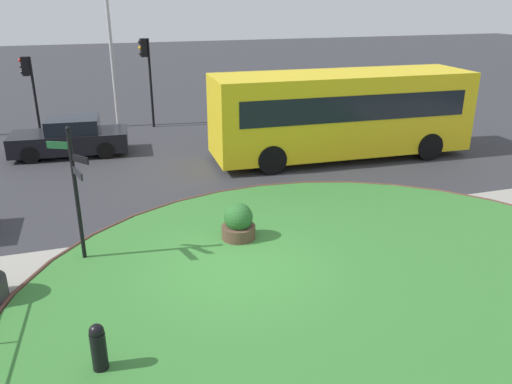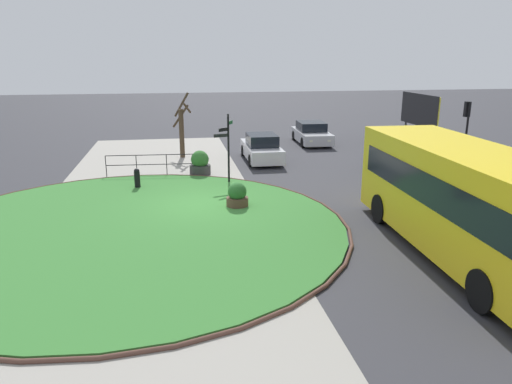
{
  "view_description": "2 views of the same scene",
  "coord_description": "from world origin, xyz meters",
  "px_view_note": "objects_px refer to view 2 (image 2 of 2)",
  "views": [
    {
      "loc": [
        -2.67,
        -9.7,
        5.68
      ],
      "look_at": [
        0.76,
        0.98,
        1.39
      ],
      "focal_mm": 36.2,
      "sensor_mm": 36.0,
      "label": 1
    },
    {
      "loc": [
        17.6,
        -0.94,
        5.54
      ],
      "look_at": [
        1.58,
        1.84,
        0.93
      ],
      "focal_mm": 33.68,
      "sensor_mm": 36.0,
      "label": 2
    }
  ],
  "objects_px": {
    "bollard_foreground": "(137,179)",
    "planter_kerbside": "(200,164)",
    "car_near_lane": "(311,134)",
    "car_trailing": "(261,149)",
    "planter_near_signpost": "(237,197)",
    "car_far_lane": "(411,161)",
    "bus_yellow": "(466,200)",
    "billboard_left": "(419,110)",
    "traffic_light_far": "(467,119)",
    "signpost_directional": "(227,144)",
    "street_tree_bare": "(182,128)"
  },
  "relations": [
    {
      "from": "street_tree_bare",
      "to": "traffic_light_far",
      "type": "bearing_deg",
      "value": 72.96
    },
    {
      "from": "bollard_foreground",
      "to": "street_tree_bare",
      "type": "bearing_deg",
      "value": 162.08
    },
    {
      "from": "car_near_lane",
      "to": "planter_near_signpost",
      "type": "relative_size",
      "value": 4.55
    },
    {
      "from": "street_tree_bare",
      "to": "bus_yellow",
      "type": "bearing_deg",
      "value": 25.79
    },
    {
      "from": "car_near_lane",
      "to": "traffic_light_far",
      "type": "bearing_deg",
      "value": 41.24
    },
    {
      "from": "car_far_lane",
      "to": "billboard_left",
      "type": "height_order",
      "value": "billboard_left"
    },
    {
      "from": "car_far_lane",
      "to": "car_trailing",
      "type": "bearing_deg",
      "value": 61.36
    },
    {
      "from": "bus_yellow",
      "to": "traffic_light_far",
      "type": "relative_size",
      "value": 2.88
    },
    {
      "from": "bus_yellow",
      "to": "car_trailing",
      "type": "bearing_deg",
      "value": -164.61
    },
    {
      "from": "bollard_foreground",
      "to": "planter_kerbside",
      "type": "xyz_separation_m",
      "value": [
        -2.17,
        2.83,
        0.06
      ]
    },
    {
      "from": "car_near_lane",
      "to": "car_trailing",
      "type": "height_order",
      "value": "car_trailing"
    },
    {
      "from": "billboard_left",
      "to": "planter_near_signpost",
      "type": "height_order",
      "value": "billboard_left"
    },
    {
      "from": "car_far_lane",
      "to": "street_tree_bare",
      "type": "bearing_deg",
      "value": 65.71
    },
    {
      "from": "car_far_lane",
      "to": "planter_near_signpost",
      "type": "distance_m",
      "value": 9.88
    },
    {
      "from": "signpost_directional",
      "to": "planter_kerbside",
      "type": "xyz_separation_m",
      "value": [
        -1.96,
        -1.13,
        -1.27
      ]
    },
    {
      "from": "bollard_foreground",
      "to": "planter_kerbside",
      "type": "distance_m",
      "value": 3.56
    },
    {
      "from": "signpost_directional",
      "to": "bollard_foreground",
      "type": "relative_size",
      "value": 3.41
    },
    {
      "from": "billboard_left",
      "to": "planter_kerbside",
      "type": "distance_m",
      "value": 15.93
    },
    {
      "from": "car_trailing",
      "to": "traffic_light_far",
      "type": "bearing_deg",
      "value": -104.71
    },
    {
      "from": "signpost_directional",
      "to": "car_near_lane",
      "type": "height_order",
      "value": "signpost_directional"
    },
    {
      "from": "bollard_foreground",
      "to": "bus_yellow",
      "type": "distance_m",
      "value": 13.18
    },
    {
      "from": "bollard_foreground",
      "to": "billboard_left",
      "type": "bearing_deg",
      "value": 115.84
    },
    {
      "from": "car_far_lane",
      "to": "traffic_light_far",
      "type": "bearing_deg",
      "value": -63.25
    },
    {
      "from": "planter_near_signpost",
      "to": "bollard_foreground",
      "type": "bearing_deg",
      "value": -131.22
    },
    {
      "from": "bus_yellow",
      "to": "billboard_left",
      "type": "height_order",
      "value": "billboard_left"
    },
    {
      "from": "car_far_lane",
      "to": "street_tree_bare",
      "type": "distance_m",
      "value": 12.39
    },
    {
      "from": "bollard_foreground",
      "to": "planter_near_signpost",
      "type": "distance_m",
      "value": 5.16
    },
    {
      "from": "car_near_lane",
      "to": "car_trailing",
      "type": "xyz_separation_m",
      "value": [
        4.81,
        -4.23,
        0.03
      ]
    },
    {
      "from": "car_far_lane",
      "to": "planter_kerbside",
      "type": "relative_size",
      "value": 3.65
    },
    {
      "from": "billboard_left",
      "to": "bollard_foreground",
      "type": "bearing_deg",
      "value": -63.45
    },
    {
      "from": "signpost_directional",
      "to": "traffic_light_far",
      "type": "height_order",
      "value": "traffic_light_far"
    },
    {
      "from": "bus_yellow",
      "to": "traffic_light_far",
      "type": "height_order",
      "value": "traffic_light_far"
    },
    {
      "from": "car_trailing",
      "to": "street_tree_bare",
      "type": "relative_size",
      "value": 1.25
    },
    {
      "from": "billboard_left",
      "to": "planter_kerbside",
      "type": "height_order",
      "value": "billboard_left"
    },
    {
      "from": "car_near_lane",
      "to": "billboard_left",
      "type": "relative_size",
      "value": 0.95
    },
    {
      "from": "planter_near_signpost",
      "to": "planter_kerbside",
      "type": "distance_m",
      "value": 5.67
    },
    {
      "from": "car_near_lane",
      "to": "traffic_light_far",
      "type": "relative_size",
      "value": 1.38
    },
    {
      "from": "signpost_directional",
      "to": "car_far_lane",
      "type": "distance_m",
      "value": 9.06
    },
    {
      "from": "car_near_lane",
      "to": "car_trailing",
      "type": "bearing_deg",
      "value": -38.56
    },
    {
      "from": "planter_kerbside",
      "to": "street_tree_bare",
      "type": "height_order",
      "value": "street_tree_bare"
    },
    {
      "from": "bus_yellow",
      "to": "car_trailing",
      "type": "relative_size",
      "value": 2.11
    },
    {
      "from": "car_trailing",
      "to": "planter_kerbside",
      "type": "bearing_deg",
      "value": 128.14
    },
    {
      "from": "signpost_directional",
      "to": "car_trailing",
      "type": "xyz_separation_m",
      "value": [
        -4.67,
        2.39,
        -1.13
      ]
    },
    {
      "from": "bus_yellow",
      "to": "billboard_left",
      "type": "relative_size",
      "value": 1.99
    },
    {
      "from": "car_near_lane",
      "to": "traffic_light_far",
      "type": "height_order",
      "value": "traffic_light_far"
    },
    {
      "from": "bollard_foreground",
      "to": "traffic_light_far",
      "type": "relative_size",
      "value": 0.28
    },
    {
      "from": "bus_yellow",
      "to": "planter_near_signpost",
      "type": "height_order",
      "value": "bus_yellow"
    },
    {
      "from": "bollard_foreground",
      "to": "billboard_left",
      "type": "relative_size",
      "value": 0.19
    },
    {
      "from": "bollard_foreground",
      "to": "planter_kerbside",
      "type": "bearing_deg",
      "value": 127.52
    },
    {
      "from": "traffic_light_far",
      "to": "billboard_left",
      "type": "height_order",
      "value": "traffic_light_far"
    }
  ]
}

